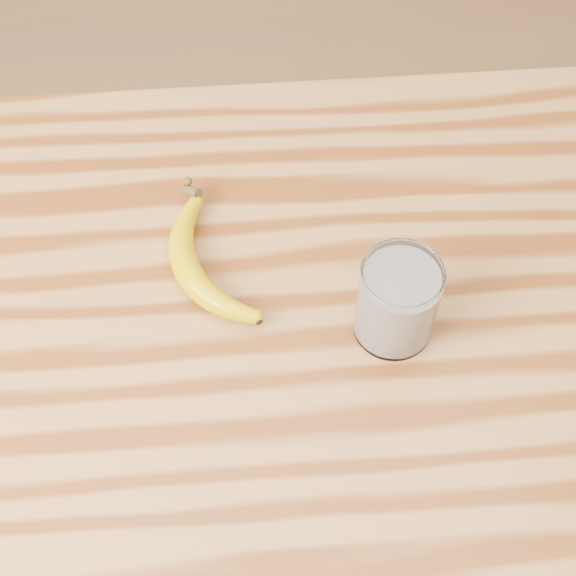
{
  "coord_description": "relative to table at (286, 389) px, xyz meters",
  "views": [
    {
      "loc": [
        -0.03,
        -0.44,
        1.66
      ],
      "look_at": [
        0.01,
        0.04,
        0.93
      ],
      "focal_mm": 50.0,
      "sensor_mm": 36.0,
      "label": 1
    }
  ],
  "objects": [
    {
      "name": "smoothie_glass",
      "position": [
        0.12,
        0.0,
        0.18
      ],
      "size": [
        0.09,
        0.09,
        0.11
      ],
      "color": "white",
      "rests_on": "table"
    },
    {
      "name": "table",
      "position": [
        0.0,
        0.0,
        0.0
      ],
      "size": [
        1.2,
        0.8,
        0.9
      ],
      "color": "#A06A35",
      "rests_on": "ground"
    },
    {
      "name": "banana",
      "position": [
        -0.11,
        0.08,
        0.15
      ],
      "size": [
        0.19,
        0.28,
        0.03
      ],
      "primitive_type": null,
      "rotation": [
        0.0,
        0.0,
        0.36
      ],
      "color": "#C8A200",
      "rests_on": "table"
    }
  ]
}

